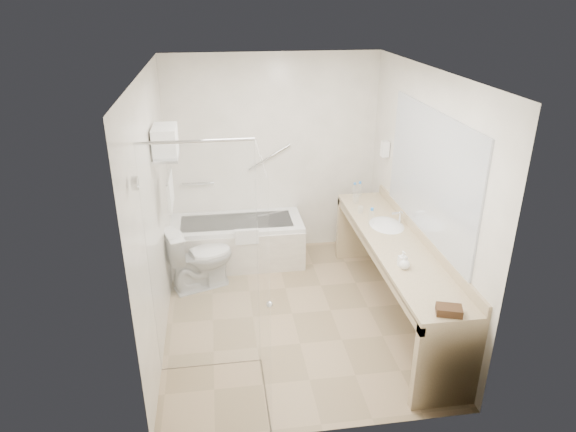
{
  "coord_description": "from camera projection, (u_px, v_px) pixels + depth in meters",
  "views": [
    {
      "loc": [
        -0.69,
        -4.51,
        3.13
      ],
      "look_at": [
        0.0,
        0.3,
        1.0
      ],
      "focal_mm": 32.0,
      "sensor_mm": 36.0,
      "label": 1
    }
  ],
  "objects": [
    {
      "name": "bathtub",
      "position": [
        238.0,
        242.0,
        6.38
      ],
      "size": [
        1.6,
        0.73,
        0.59
      ],
      "color": "silver",
      "rests_on": "floor"
    },
    {
      "name": "water_bottle_right",
      "position": [
        355.0,
        190.0,
        6.18
      ],
      "size": [
        0.06,
        0.06,
        0.18
      ],
      "rotation": [
        0.0,
        0.0,
        -0.21
      ],
      "color": "silver",
      "rests_on": "vanity_counter"
    },
    {
      "name": "wall_right",
      "position": [
        421.0,
        198.0,
        5.1
      ],
      "size": [
        0.1,
        3.2,
        2.5
      ],
      "primitive_type": "cube",
      "color": "silver",
      "rests_on": "ground"
    },
    {
      "name": "drinking_glass_near",
      "position": [
        356.0,
        199.0,
        6.02
      ],
      "size": [
        0.07,
        0.07,
        0.09
      ],
      "primitive_type": "cylinder",
      "rotation": [
        0.0,
        0.0,
        0.02
      ],
      "color": "silver",
      "rests_on": "vanity_counter"
    },
    {
      "name": "water_bottle_mid",
      "position": [
        360.0,
        190.0,
        6.18
      ],
      "size": [
        0.06,
        0.06,
        0.19
      ],
      "rotation": [
        0.0,
        0.0,
        -0.12
      ],
      "color": "silver",
      "rests_on": "vanity_counter"
    },
    {
      "name": "shower_enclosure",
      "position": [
        232.0,
        274.0,
        4.09
      ],
      "size": [
        0.96,
        0.91,
        2.11
      ],
      "color": "silver",
      "rests_on": "floor"
    },
    {
      "name": "floor",
      "position": [
        292.0,
        313.0,
        5.43
      ],
      "size": [
        3.2,
        3.2,
        0.0
      ],
      "primitive_type": "plane",
      "color": "#9F8562",
      "rests_on": "ground"
    },
    {
      "name": "wall_back",
      "position": [
        273.0,
        156.0,
        6.38
      ],
      "size": [
        2.6,
        0.1,
        2.5
      ],
      "primitive_type": "cube",
      "color": "silver",
      "rests_on": "ground"
    },
    {
      "name": "mirror",
      "position": [
        430.0,
        174.0,
        4.84
      ],
      "size": [
        0.02,
        2.0,
        1.2
      ],
      "primitive_type": "cube",
      "color": "#ADB2BA",
      "rests_on": "wall_right"
    },
    {
      "name": "water_bottle_left",
      "position": [
        371.0,
        218.0,
        5.41
      ],
      "size": [
        0.06,
        0.06,
        0.2
      ],
      "rotation": [
        0.0,
        0.0,
        0.25
      ],
      "color": "silver",
      "rests_on": "vanity_counter"
    },
    {
      "name": "grab_bar_short",
      "position": [
        198.0,
        184.0,
        6.34
      ],
      "size": [
        0.4,
        0.03,
        0.03
      ],
      "primitive_type": "cylinder",
      "rotation": [
        0.0,
        1.57,
        0.0
      ],
      "color": "silver",
      "rests_on": "wall_back"
    },
    {
      "name": "soap_bottle_a",
      "position": [
        402.0,
        263.0,
        4.63
      ],
      "size": [
        0.1,
        0.16,
        0.07
      ],
      "primitive_type": "imported",
      "rotation": [
        0.0,
        0.0,
        0.22
      ],
      "color": "white",
      "rests_on": "vanity_counter"
    },
    {
      "name": "wall_left",
      "position": [
        154.0,
        212.0,
        4.76
      ],
      "size": [
        0.1,
        3.2,
        2.5
      ],
      "primitive_type": "cube",
      "color": "silver",
      "rests_on": "ground"
    },
    {
      "name": "ceiling",
      "position": [
        293.0,
        71.0,
        4.43
      ],
      "size": [
        2.6,
        3.2,
        0.1
      ],
      "primitive_type": "cube",
      "color": "silver",
      "rests_on": "wall_back"
    },
    {
      "name": "toilet",
      "position": [
        200.0,
        258.0,
        5.8
      ],
      "size": [
        0.86,
        0.65,
        0.74
      ],
      "primitive_type": "imported",
      "rotation": [
        0.0,
        0.0,
        1.92
      ],
      "color": "silver",
      "rests_on": "floor"
    },
    {
      "name": "wall_front",
      "position": [
        328.0,
        294.0,
        3.48
      ],
      "size": [
        2.6,
        0.1,
        2.5
      ],
      "primitive_type": "cube",
      "color": "silver",
      "rests_on": "ground"
    },
    {
      "name": "soap_bottle_b",
      "position": [
        405.0,
        264.0,
        4.58
      ],
      "size": [
        0.13,
        0.15,
        0.1
      ],
      "primitive_type": "imported",
      "rotation": [
        0.0,
        0.0,
        -0.35
      ],
      "color": "white",
      "rests_on": "vanity_counter"
    },
    {
      "name": "towel_shelf",
      "position": [
        166.0,
        149.0,
        4.89
      ],
      "size": [
        0.24,
        0.55,
        0.81
      ],
      "color": "silver",
      "rests_on": "wall_left"
    },
    {
      "name": "drinking_glass_far",
      "position": [
        360.0,
        210.0,
        5.75
      ],
      "size": [
        0.07,
        0.07,
        0.08
      ],
      "primitive_type": "cylinder",
      "rotation": [
        0.0,
        0.0,
        -0.17
      ],
      "color": "silver",
      "rests_on": "vanity_counter"
    },
    {
      "name": "sink",
      "position": [
        386.0,
        228.0,
        5.47
      ],
      "size": [
        0.4,
        0.52,
        0.14
      ],
      "primitive_type": "ellipsoid",
      "color": "silver",
      "rests_on": "vanity_counter"
    },
    {
      "name": "vanity_counter",
      "position": [
        395.0,
        260.0,
        5.18
      ],
      "size": [
        0.55,
        2.7,
        0.95
      ],
      "color": "tan",
      "rests_on": "floor"
    },
    {
      "name": "hairdryer_unit",
      "position": [
        385.0,
        149.0,
        5.97
      ],
      "size": [
        0.08,
        0.1,
        0.18
      ],
      "primitive_type": "cube",
      "color": "white",
      "rests_on": "wall_right"
    },
    {
      "name": "grab_bar_long",
      "position": [
        269.0,
        157.0,
        6.34
      ],
      "size": [
        0.53,
        0.03,
        0.33
      ],
      "primitive_type": "cylinder",
      "rotation": [
        0.0,
        1.05,
        0.0
      ],
      "color": "silver",
      "rests_on": "wall_back"
    },
    {
      "name": "amenity_basket",
      "position": [
        449.0,
        310.0,
        3.94
      ],
      "size": [
        0.22,
        0.18,
        0.06
      ],
      "primitive_type": "cube",
      "rotation": [
        0.0,
        0.0,
        -0.32
      ],
      "color": "#462B19",
      "rests_on": "vanity_counter"
    },
    {
      "name": "faucet",
      "position": [
        400.0,
        217.0,
        5.44
      ],
      "size": [
        0.03,
        0.03,
        0.14
      ],
      "primitive_type": "cylinder",
      "color": "silver",
      "rests_on": "vanity_counter"
    }
  ]
}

